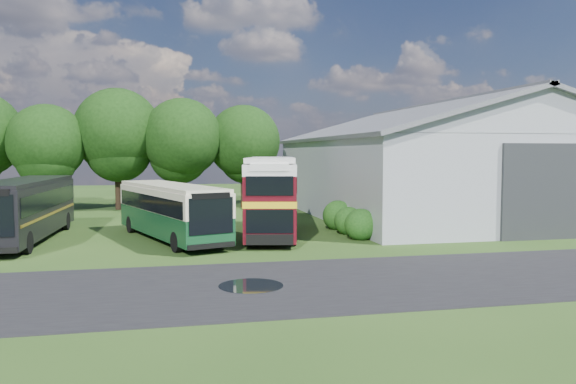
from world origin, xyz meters
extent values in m
plane|color=#1E3812|center=(0.00, 0.00, 0.00)|extent=(120.00, 120.00, 0.00)
cube|color=black|center=(3.00, -3.00, 0.00)|extent=(60.00, 8.00, 0.02)
cylinder|color=black|center=(-1.50, -3.00, 0.00)|extent=(2.20, 2.20, 0.01)
cube|color=gray|center=(15.00, 16.00, 2.75)|extent=(18.00, 24.00, 5.50)
cube|color=#2D3033|center=(15.00, 3.92, 2.50)|extent=(5.20, 0.18, 5.00)
cylinder|color=black|center=(-13.00, 23.50, 1.53)|extent=(0.56, 0.56, 3.06)
sphere|color=black|center=(-13.00, 23.50, 5.27)|extent=(5.78, 5.78, 5.78)
cylinder|color=black|center=(-8.00, 24.80, 1.80)|extent=(0.56, 0.56, 3.60)
sphere|color=black|center=(-8.00, 24.80, 6.20)|extent=(6.80, 6.80, 6.80)
cylinder|color=black|center=(-3.00, 23.80, 1.66)|extent=(0.56, 0.56, 3.31)
sphere|color=black|center=(-3.00, 23.80, 5.70)|extent=(6.26, 6.26, 6.26)
cylinder|color=black|center=(2.00, 24.60, 1.58)|extent=(0.56, 0.56, 3.17)
sphere|color=black|center=(2.00, 24.60, 5.46)|extent=(5.98, 5.98, 5.98)
sphere|color=#194714|center=(5.60, 6.00, 0.00)|extent=(1.70, 1.70, 1.70)
sphere|color=#194714|center=(5.60, 8.00, 0.00)|extent=(1.60, 1.60, 1.60)
sphere|color=#194714|center=(5.60, 10.00, 0.00)|extent=(1.80, 1.80, 1.80)
cube|color=#0F371D|center=(-4.06, 7.98, 1.58)|extent=(5.72, 10.66, 2.60)
cube|color=#480A12|center=(1.32, 8.34, 2.28)|extent=(4.47, 10.22, 3.97)
cube|color=black|center=(-11.37, 9.17, 1.73)|extent=(3.08, 11.51, 2.84)
camera|label=1|loc=(-4.22, -21.53, 4.51)|focal=35.00mm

